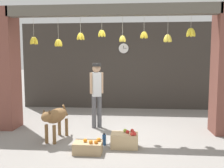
# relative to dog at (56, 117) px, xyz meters

# --- Properties ---
(ground_plane) EXTENTS (60.00, 60.00, 0.00)m
(ground_plane) POSITION_rel_dog_xyz_m (1.12, 0.52, -0.50)
(ground_plane) COLOR gray
(shop_back_wall) EXTENTS (6.70, 0.12, 2.93)m
(shop_back_wall) POSITION_rel_dog_xyz_m (1.12, 3.54, 0.96)
(shop_back_wall) COLOR #38332D
(shop_back_wall) RESTS_ON ground_plane
(shop_pillar_left) EXTENTS (0.70, 0.60, 2.93)m
(shop_pillar_left) POSITION_rel_dog_xyz_m (-1.58, 0.82, 0.96)
(shop_pillar_left) COLOR brown
(shop_pillar_left) RESTS_ON ground_plane
(storefront_awning) EXTENTS (4.80, 0.29, 0.93)m
(storefront_awning) POSITION_rel_dog_xyz_m (1.13, 0.64, 2.24)
(storefront_awning) COLOR #5B564C
(dog) EXTENTS (0.43, 1.07, 0.74)m
(dog) POSITION_rel_dog_xyz_m (0.00, 0.00, 0.00)
(dog) COLOR brown
(dog) RESTS_ON ground_plane
(shopkeeper) EXTENTS (0.32, 0.30, 1.62)m
(shopkeeper) POSITION_rel_dog_xyz_m (0.73, 1.03, 0.44)
(shopkeeper) COLOR #56565B
(shopkeeper) RESTS_ON ground_plane
(fruit_crate_oranges) EXTENTS (0.52, 0.34, 0.27)m
(fruit_crate_oranges) POSITION_rel_dog_xyz_m (0.82, -0.66, -0.39)
(fruit_crate_oranges) COLOR tan
(fruit_crate_oranges) RESTS_ON ground_plane
(fruit_crate_apples) EXTENTS (0.52, 0.33, 0.35)m
(fruit_crate_apples) POSITION_rel_dog_xyz_m (1.48, -0.32, -0.35)
(fruit_crate_apples) COLOR tan
(fruit_crate_apples) RESTS_ON ground_plane
(water_bottle) EXTENTS (0.08, 0.08, 0.24)m
(water_bottle) POSITION_rel_dog_xyz_m (1.06, -0.22, -0.39)
(water_bottle) COLOR #2D60AD
(water_bottle) RESTS_ON ground_plane
(wall_clock) EXTENTS (0.35, 0.03, 0.35)m
(wall_clock) POSITION_rel_dog_xyz_m (1.30, 3.46, 1.56)
(wall_clock) COLOR black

